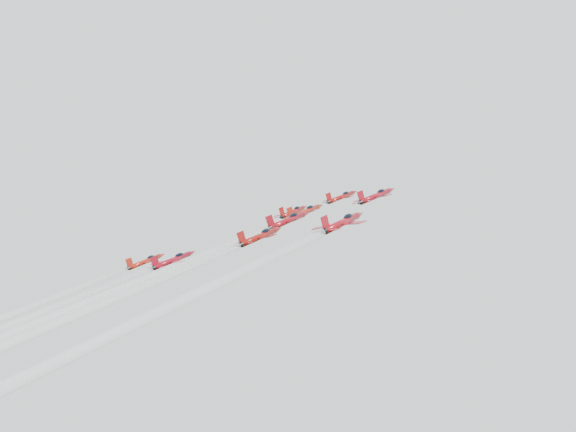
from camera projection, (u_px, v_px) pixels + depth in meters
The scene contains 7 objects.
jet_lead at pixel (341, 197), 169.02m from camera, with size 8.80×11.54×6.43m.
jet_row2_left at pixel (293, 212), 167.57m from camera, with size 9.12×11.95×6.66m.
jet_row2_center at pixel (305, 212), 157.77m from camera, with size 9.62×12.61×7.02m.
jet_row2_right at pixel (376, 196), 145.54m from camera, with size 9.37×12.28×6.84m.
jet_center at pixel (95, 302), 108.97m from camera, with size 10.56×103.05×52.21m.
jet_rear_right at pixel (46, 328), 96.21m from camera, with size 9.78×95.44×48.36m.
jet_rear_farright at pixel (116, 330), 78.42m from camera, with size 9.96×97.24×49.27m.
Camera 1 is at (91.69, -108.19, 115.39)m, focal length 45.00 mm.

